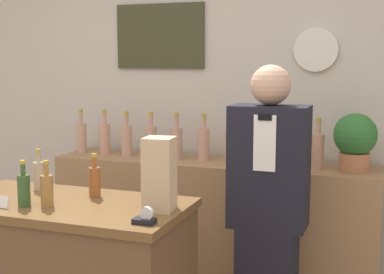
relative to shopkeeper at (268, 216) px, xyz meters
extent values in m
cube|color=beige|center=(-0.56, 0.85, 0.54)|extent=(5.20, 0.06, 2.70)
cube|color=#393A22|center=(-0.97, 0.81, 1.00)|extent=(0.67, 0.02, 0.45)
cylinder|color=white|center=(0.13, 0.81, 0.90)|extent=(0.28, 0.03, 0.28)
cube|color=#9E754C|center=(-0.50, 0.57, -0.32)|extent=(2.16, 0.44, 0.97)
cube|color=brown|center=(-0.85, -0.64, 0.14)|extent=(1.17, 0.59, 0.04)
cube|color=black|center=(0.00, 0.00, 0.27)|extent=(0.41, 0.24, 0.65)
cube|color=white|center=(0.00, -0.13, 0.41)|extent=(0.11, 0.01, 0.29)
cube|color=black|center=(0.00, -0.13, 0.55)|extent=(0.07, 0.01, 0.03)
sphere|color=tan|center=(0.00, 0.00, 0.70)|extent=(0.21, 0.21, 0.21)
cylinder|color=#B27047|center=(0.41, 0.53, 0.23)|extent=(0.18, 0.18, 0.11)
sphere|color=#2D6B2D|center=(0.41, 0.53, 0.39)|extent=(0.26, 0.26, 0.26)
cube|color=tan|center=(-0.37, -0.62, 0.33)|extent=(0.14, 0.14, 0.33)
cube|color=black|center=(-0.35, -0.83, 0.18)|extent=(0.09, 0.06, 0.02)
cylinder|color=silver|center=(-0.33, -0.83, 0.21)|extent=(0.06, 0.02, 0.06)
cube|color=white|center=(-1.07, -0.83, 0.19)|extent=(0.09, 0.02, 0.06)
cylinder|color=tan|center=(-1.10, -0.49, 0.24)|extent=(0.06, 0.06, 0.15)
cylinder|color=tan|center=(-1.10, -0.49, 0.34)|extent=(0.02, 0.02, 0.05)
cylinder|color=#B29933|center=(-1.10, -0.49, 0.37)|extent=(0.03, 0.03, 0.02)
cylinder|color=#33542A|center=(-0.98, -0.78, 0.24)|extent=(0.06, 0.06, 0.15)
cylinder|color=#33542A|center=(-0.98, -0.78, 0.34)|extent=(0.02, 0.02, 0.05)
cylinder|color=#B29933|center=(-0.98, -0.78, 0.37)|extent=(0.03, 0.03, 0.02)
cylinder|color=olive|center=(-0.87, -0.74, 0.24)|extent=(0.06, 0.06, 0.15)
cylinder|color=olive|center=(-0.87, -0.74, 0.34)|extent=(0.02, 0.02, 0.05)
cylinder|color=#B29933|center=(-0.87, -0.74, 0.37)|extent=(0.03, 0.03, 0.02)
cylinder|color=brown|center=(-0.76, -0.51, 0.24)|extent=(0.06, 0.06, 0.15)
cylinder|color=brown|center=(-0.76, -0.51, 0.34)|extent=(0.02, 0.02, 0.05)
cylinder|color=#B29933|center=(-0.76, -0.51, 0.37)|extent=(0.03, 0.03, 0.02)
cylinder|color=tan|center=(-1.50, 0.58, 0.27)|extent=(0.08, 0.08, 0.21)
cylinder|color=tan|center=(-1.50, 0.58, 0.42)|extent=(0.03, 0.03, 0.08)
cylinder|color=#B29933|center=(-1.50, 0.58, 0.47)|extent=(0.03, 0.03, 0.03)
cylinder|color=tan|center=(-1.31, 0.59, 0.27)|extent=(0.08, 0.08, 0.21)
cylinder|color=tan|center=(-1.31, 0.59, 0.42)|extent=(0.03, 0.03, 0.08)
cylinder|color=#B29933|center=(-1.31, 0.59, 0.47)|extent=(0.03, 0.03, 0.03)
cylinder|color=tan|center=(-1.13, 0.56, 0.27)|extent=(0.08, 0.08, 0.21)
cylinder|color=tan|center=(-1.13, 0.56, 0.42)|extent=(0.03, 0.03, 0.08)
cylinder|color=#B29933|center=(-1.13, 0.56, 0.47)|extent=(0.03, 0.03, 0.03)
cylinder|color=tan|center=(-0.94, 0.56, 0.27)|extent=(0.08, 0.08, 0.21)
cylinder|color=tan|center=(-0.94, 0.56, 0.42)|extent=(0.03, 0.03, 0.08)
cylinder|color=#B29933|center=(-0.94, 0.56, 0.47)|extent=(0.03, 0.03, 0.03)
cylinder|color=tan|center=(-0.75, 0.56, 0.27)|extent=(0.08, 0.08, 0.21)
cylinder|color=tan|center=(-0.75, 0.56, 0.42)|extent=(0.03, 0.03, 0.08)
cylinder|color=#B29933|center=(-0.75, 0.56, 0.47)|extent=(0.03, 0.03, 0.03)
cylinder|color=tan|center=(-0.56, 0.58, 0.27)|extent=(0.08, 0.08, 0.21)
cylinder|color=tan|center=(-0.56, 0.58, 0.42)|extent=(0.03, 0.03, 0.08)
cylinder|color=#B29933|center=(-0.56, 0.58, 0.47)|extent=(0.03, 0.03, 0.03)
cylinder|color=tan|center=(-0.38, 0.58, 0.27)|extent=(0.08, 0.08, 0.21)
cylinder|color=tan|center=(-0.38, 0.58, 0.42)|extent=(0.03, 0.03, 0.08)
cylinder|color=#B29933|center=(-0.38, 0.58, 0.47)|extent=(0.03, 0.03, 0.03)
cylinder|color=tan|center=(-0.19, 0.56, 0.27)|extent=(0.08, 0.08, 0.21)
cylinder|color=tan|center=(-0.19, 0.56, 0.42)|extent=(0.03, 0.03, 0.08)
cylinder|color=#B29933|center=(-0.19, 0.56, 0.47)|extent=(0.03, 0.03, 0.03)
cylinder|color=tan|center=(0.00, 0.56, 0.27)|extent=(0.08, 0.08, 0.21)
cylinder|color=tan|center=(0.00, 0.56, 0.42)|extent=(0.03, 0.03, 0.08)
cylinder|color=#B29933|center=(0.00, 0.56, 0.47)|extent=(0.03, 0.03, 0.03)
cylinder|color=tan|center=(0.19, 0.57, 0.27)|extent=(0.08, 0.08, 0.21)
cylinder|color=tan|center=(0.19, 0.57, 0.42)|extent=(0.03, 0.03, 0.08)
cylinder|color=#B29933|center=(0.19, 0.57, 0.47)|extent=(0.03, 0.03, 0.03)
camera|label=1|loc=(0.56, -2.76, 0.83)|focal=50.00mm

